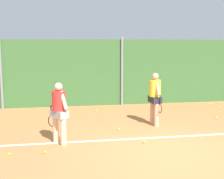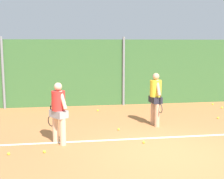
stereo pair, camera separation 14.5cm
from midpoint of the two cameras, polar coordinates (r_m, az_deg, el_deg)
ground_plane at (r=9.03m, az=7.46°, el=-7.96°), size 25.68×25.68×0.00m
hedge_fence_backdrop at (r=12.81m, az=2.37°, el=3.25°), size 16.69×0.25×2.73m
fence_post_left at (r=12.62m, az=-19.49°, el=2.95°), size 0.10×0.10×2.85m
fence_post_center at (r=12.63m, az=2.52°, el=3.44°), size 0.10×0.10×2.85m
court_baseline_paint at (r=8.52m, az=8.50°, el=-8.97°), size 12.20×0.10×0.01m
player_foreground_near at (r=7.86m, az=-9.50°, el=-3.80°), size 0.55×0.59×1.59m
player_midcourt at (r=9.59m, az=8.61°, el=-1.28°), size 0.36×0.77×1.66m
tennis_ball_0 at (r=10.79m, az=-8.48°, el=-5.04°), size 0.07×0.07×0.07m
tennis_ball_1 at (r=12.92m, az=20.23°, el=-3.21°), size 0.07×0.07×0.07m
tennis_ball_3 at (r=9.14m, az=1.70°, el=-7.46°), size 0.07×0.07×0.07m
tennis_ball_5 at (r=7.57m, az=-18.31°, el=-11.36°), size 0.07×0.07×0.07m
tennis_ball_6 at (r=11.65m, az=-2.33°, el=-3.93°), size 0.07×0.07×0.07m
tennis_ball_7 at (r=11.13m, az=19.63°, el=-5.04°), size 0.07×0.07×0.07m
tennis_ball_8 at (r=7.48m, az=-12.03°, el=-11.35°), size 0.07×0.07×0.07m
tennis_ball_9 at (r=13.53m, az=18.68°, el=-2.61°), size 0.07×0.07×0.07m
tennis_ball_11 at (r=8.03m, az=6.51°, el=-9.81°), size 0.07×0.07×0.07m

